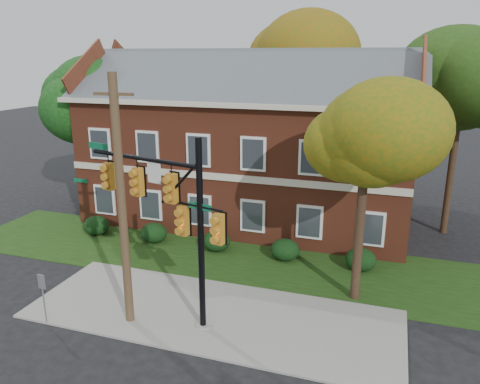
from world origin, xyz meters
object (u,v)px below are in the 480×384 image
(tree_far_rear, at_px, (301,64))
(hedge_left, at_px, (154,233))
(hedge_right, at_px, (285,250))
(traffic_signal, at_px, (172,209))
(hedge_center, at_px, (216,241))
(sign_post, at_px, (43,291))
(utility_pole, at_px, (122,205))
(hedge_far_right, at_px, (360,260))
(tree_right_rear, at_px, (470,82))
(tree_left_rear, at_px, (90,102))
(apartment_building, at_px, (248,136))
(tree_near_right, at_px, (373,135))
(hedge_far_left, at_px, (96,225))

(tree_far_rear, bearing_deg, hedge_left, -110.29)
(hedge_right, bearing_deg, traffic_signal, -112.97)
(hedge_center, height_order, sign_post, sign_post)
(utility_pole, height_order, sign_post, utility_pole)
(hedge_far_right, xyz_separation_m, sign_post, (-10.50, -8.15, 0.82))
(tree_right_rear, height_order, traffic_signal, tree_right_rear)
(hedge_right, xyz_separation_m, tree_right_rear, (7.81, 6.11, 7.60))
(hedge_right, distance_m, tree_far_rear, 15.66)
(utility_pole, bearing_deg, traffic_signal, 21.84)
(hedge_right, bearing_deg, hedge_left, 180.00)
(hedge_right, distance_m, hedge_far_right, 3.50)
(hedge_left, bearing_deg, tree_left_rear, 146.41)
(hedge_left, bearing_deg, apartment_building, 56.33)
(tree_near_right, relative_size, tree_right_rear, 0.81)
(apartment_building, distance_m, hedge_far_left, 9.82)
(utility_pole, bearing_deg, hedge_left, 107.61)
(hedge_left, bearing_deg, tree_far_rear, 69.71)
(hedge_left, distance_m, tree_near_right, 12.68)
(tree_near_right, height_order, traffic_signal, tree_near_right)
(hedge_far_right, relative_size, utility_pole, 0.16)
(traffic_signal, bearing_deg, hedge_far_right, 59.85)
(hedge_center, relative_size, utility_pole, 0.16)
(hedge_left, relative_size, tree_far_rear, 0.12)
(traffic_signal, relative_size, utility_pole, 0.78)
(apartment_building, distance_m, sign_post, 14.33)
(hedge_center, xyz_separation_m, tree_left_rear, (-9.73, 4.14, 6.16))
(sign_post, bearing_deg, hedge_far_right, 38.22)
(hedge_far_right, distance_m, tree_near_right, 6.77)
(tree_left_rear, distance_m, sign_post, 14.78)
(tree_far_rear, bearing_deg, utility_pole, -95.75)
(hedge_center, relative_size, tree_left_rear, 0.16)
(tree_left_rear, distance_m, tree_far_rear, 14.40)
(apartment_building, xyz_separation_m, hedge_center, (0.00, -5.25, -4.46))
(hedge_far_left, distance_m, traffic_signal, 10.74)
(hedge_far_left, distance_m, tree_right_rear, 20.75)
(hedge_right, bearing_deg, sign_post, -130.65)
(hedge_right, bearing_deg, tree_near_right, -37.28)
(tree_near_right, distance_m, tree_far_rear, 17.12)
(apartment_building, height_order, hedge_center, apartment_building)
(hedge_far_left, relative_size, tree_near_right, 0.16)
(hedge_left, height_order, tree_near_right, tree_near_right)
(tree_right_rear, bearing_deg, hedge_far_left, -161.55)
(apartment_building, bearing_deg, hedge_center, -90.00)
(apartment_building, distance_m, traffic_signal, 11.61)
(apartment_building, bearing_deg, sign_post, -104.63)
(hedge_right, xyz_separation_m, tree_far_rear, (-2.16, 13.09, 8.32))
(hedge_far_left, xyz_separation_m, traffic_signal, (7.83, -6.31, 3.78))
(hedge_left, distance_m, hedge_right, 7.00)
(hedge_center, xyz_separation_m, traffic_signal, (0.83, -6.31, 3.78))
(hedge_far_right, height_order, tree_near_right, tree_near_right)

